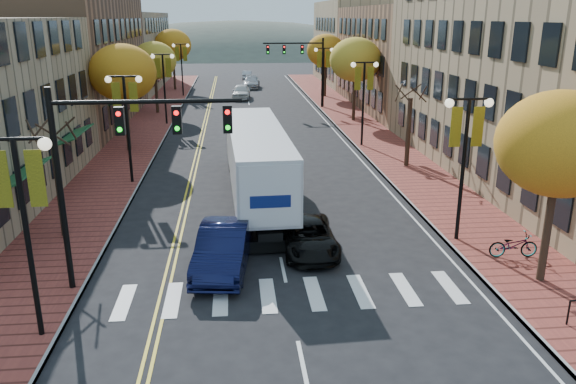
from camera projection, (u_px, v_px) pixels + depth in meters
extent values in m
plane|color=black|center=(295.00, 325.00, 17.26)|extent=(200.00, 200.00, 0.00)
cube|color=brown|center=(147.00, 128.00, 47.26)|extent=(4.00, 85.00, 0.15)
cube|color=brown|center=(357.00, 124.00, 48.92)|extent=(4.00, 85.00, 0.15)
cube|color=brown|center=(53.00, 60.00, 48.21)|extent=(12.00, 24.00, 11.00)
cube|color=#9E8966|center=(112.00, 51.00, 72.17)|extent=(12.00, 26.00, 9.50)
cube|color=brown|center=(430.00, 58.00, 57.34)|extent=(15.00, 24.00, 10.00)
cube|color=#9E8966|center=(377.00, 43.00, 78.08)|extent=(15.00, 20.00, 11.00)
cylinder|color=#382619|center=(59.00, 188.00, 23.34)|extent=(0.28, 0.28, 4.20)
cylinder|color=#382619|center=(126.00, 115.00, 38.43)|extent=(0.28, 0.28, 4.90)
ellipsoid|color=orange|center=(123.00, 73.00, 37.57)|extent=(4.48, 4.48, 3.81)
cylinder|color=#382619|center=(156.00, 89.00, 53.67)|extent=(0.28, 0.28, 4.55)
ellipsoid|color=gold|center=(154.00, 60.00, 52.88)|extent=(4.16, 4.16, 3.54)
cylinder|color=#382619|center=(174.00, 69.00, 70.68)|extent=(0.28, 0.28, 5.04)
ellipsoid|color=orange|center=(173.00, 45.00, 69.80)|extent=(4.61, 4.61, 3.92)
cylinder|color=#382619|center=(549.00, 219.00, 19.26)|extent=(0.28, 0.28, 4.55)
ellipsoid|color=orange|center=(560.00, 144.00, 18.47)|extent=(4.16, 4.16, 3.54)
cylinder|color=#382619|center=(408.00, 132.00, 34.50)|extent=(0.28, 0.28, 4.20)
cylinder|color=#382619|center=(354.00, 93.00, 49.59)|extent=(0.28, 0.28, 4.90)
ellipsoid|color=gold|center=(355.00, 60.00, 48.73)|extent=(4.48, 4.48, 3.81)
cylinder|color=#382619|center=(325.00, 75.00, 64.80)|extent=(0.28, 0.28, 4.76)
ellipsoid|color=orange|center=(326.00, 51.00, 63.97)|extent=(4.35, 4.35, 3.70)
cylinder|color=black|center=(28.00, 244.00, 15.66)|extent=(0.16, 0.16, 6.00)
cylinder|color=black|center=(13.00, 139.00, 14.76)|extent=(1.60, 0.10, 0.10)
sphere|color=#FFF2CC|center=(45.00, 144.00, 14.88)|extent=(0.36, 0.36, 0.36)
cube|color=gold|center=(1.00, 180.00, 15.05)|extent=(0.45, 0.03, 1.60)
cube|color=gold|center=(36.00, 179.00, 15.13)|extent=(0.45, 0.03, 1.60)
cylinder|color=black|center=(128.00, 132.00, 30.85)|extent=(0.16, 0.16, 6.00)
cylinder|color=black|center=(123.00, 76.00, 29.95)|extent=(1.60, 0.10, 0.10)
sphere|color=#FFF2CC|center=(108.00, 79.00, 29.92)|extent=(0.36, 0.36, 0.36)
sphere|color=#FFF2CC|center=(139.00, 79.00, 30.07)|extent=(0.36, 0.36, 0.36)
cube|color=gold|center=(116.00, 97.00, 30.24)|extent=(0.45, 0.03, 1.60)
cube|color=gold|center=(134.00, 97.00, 30.32)|extent=(0.45, 0.03, 1.60)
cylinder|color=black|center=(165.00, 90.00, 47.94)|extent=(0.16, 0.16, 6.00)
cylinder|color=black|center=(162.00, 54.00, 47.04)|extent=(1.60, 0.10, 0.10)
sphere|color=#FFF2CC|center=(153.00, 56.00, 47.01)|extent=(0.36, 0.36, 0.36)
sphere|color=#FFF2CC|center=(172.00, 56.00, 47.16)|extent=(0.36, 0.36, 0.36)
cube|color=gold|center=(158.00, 68.00, 47.33)|extent=(0.45, 0.03, 1.60)
cube|color=gold|center=(169.00, 68.00, 47.41)|extent=(0.45, 0.03, 1.60)
cylinder|color=black|center=(182.00, 71.00, 65.03)|extent=(0.16, 0.16, 6.00)
cylinder|color=black|center=(181.00, 44.00, 64.13)|extent=(1.60, 0.10, 0.10)
sphere|color=#FFF2CC|center=(174.00, 45.00, 64.10)|extent=(0.36, 0.36, 0.36)
sphere|color=#FFF2CC|center=(188.00, 45.00, 64.25)|extent=(0.36, 0.36, 0.36)
cube|color=gold|center=(177.00, 54.00, 64.42)|extent=(0.45, 0.03, 1.60)
cube|color=gold|center=(185.00, 54.00, 64.50)|extent=(0.45, 0.03, 1.60)
cylinder|color=black|center=(462.00, 173.00, 22.75)|extent=(0.16, 0.16, 6.00)
cylinder|color=black|center=(470.00, 99.00, 21.85)|extent=(1.60, 0.10, 0.10)
sphere|color=#FFF2CC|center=(449.00, 103.00, 21.82)|extent=(0.36, 0.36, 0.36)
sphere|color=#FFF2CC|center=(489.00, 103.00, 21.97)|extent=(0.36, 0.36, 0.36)
cube|color=gold|center=(456.00, 127.00, 22.14)|extent=(0.45, 0.03, 1.60)
cube|color=gold|center=(478.00, 127.00, 22.22)|extent=(0.45, 0.03, 1.60)
cylinder|color=black|center=(363.00, 106.00, 39.84)|extent=(0.16, 0.16, 6.00)
cylinder|color=black|center=(365.00, 62.00, 38.93)|extent=(1.60, 0.10, 0.10)
sphere|color=#FFF2CC|center=(353.00, 65.00, 38.91)|extent=(0.36, 0.36, 0.36)
sphere|color=#FFF2CC|center=(376.00, 65.00, 39.05)|extent=(0.36, 0.36, 0.36)
cube|color=gold|center=(358.00, 79.00, 39.22)|extent=(0.45, 0.03, 1.60)
cube|color=gold|center=(370.00, 78.00, 39.31)|extent=(0.45, 0.03, 1.60)
cylinder|color=black|center=(323.00, 79.00, 56.92)|extent=(0.16, 0.16, 6.00)
cylinder|color=black|center=(324.00, 48.00, 56.02)|extent=(1.60, 0.10, 0.10)
sphere|color=#FFF2CC|center=(316.00, 50.00, 55.99)|extent=(0.36, 0.36, 0.36)
sphere|color=#FFF2CC|center=(332.00, 50.00, 56.14)|extent=(0.36, 0.36, 0.36)
cube|color=gold|center=(319.00, 59.00, 56.31)|extent=(0.45, 0.03, 1.60)
cube|color=gold|center=(328.00, 59.00, 56.39)|extent=(0.45, 0.03, 1.60)
cylinder|color=black|center=(61.00, 195.00, 18.37)|extent=(0.20, 0.20, 7.00)
cylinder|color=black|center=(147.00, 102.00, 17.75)|extent=(6.00, 0.14, 0.14)
cube|color=black|center=(120.00, 121.00, 17.84)|extent=(0.30, 0.25, 0.90)
sphere|color=#FF0C0C|center=(118.00, 114.00, 17.64)|extent=(0.16, 0.16, 0.16)
cube|color=black|center=(177.00, 120.00, 18.01)|extent=(0.30, 0.25, 0.90)
sphere|color=#FF0C0C|center=(176.00, 113.00, 17.80)|extent=(0.16, 0.16, 0.16)
cube|color=black|center=(228.00, 119.00, 18.16)|extent=(0.30, 0.25, 0.90)
sphere|color=#FF0C0C|center=(227.00, 112.00, 17.95)|extent=(0.16, 0.16, 0.16)
cylinder|color=black|center=(322.00, 74.00, 56.76)|extent=(0.20, 0.20, 7.00)
cylinder|color=black|center=(293.00, 43.00, 55.59)|extent=(6.00, 0.14, 0.14)
cube|color=black|center=(302.00, 49.00, 55.85)|extent=(0.30, 0.25, 0.90)
sphere|color=#FF0C0C|center=(302.00, 47.00, 55.64)|extent=(0.16, 0.16, 0.16)
cube|color=black|center=(284.00, 49.00, 55.68)|extent=(0.30, 0.25, 0.90)
sphere|color=#FF0C0C|center=(284.00, 47.00, 55.47)|extent=(0.16, 0.16, 0.16)
cube|color=black|center=(268.00, 50.00, 55.53)|extent=(0.30, 0.25, 0.90)
sphere|color=#FF0C0C|center=(268.00, 47.00, 55.32)|extent=(0.16, 0.16, 0.16)
cube|color=black|center=(257.00, 190.00, 27.84)|extent=(1.43, 12.78, 0.34)
cube|color=silver|center=(257.00, 156.00, 27.33)|extent=(3.00, 12.83, 2.75)
cube|color=black|center=(247.00, 141.00, 35.03)|extent=(2.55, 3.03, 2.45)
cylinder|color=black|center=(243.00, 236.00, 23.00)|extent=(0.38, 0.99, 0.98)
cylinder|color=black|center=(292.00, 233.00, 23.26)|extent=(0.38, 0.99, 0.98)
cylinder|color=black|center=(241.00, 225.00, 24.11)|extent=(0.38, 0.99, 0.98)
cylinder|color=black|center=(288.00, 223.00, 24.37)|extent=(0.38, 0.99, 0.98)
cylinder|color=black|center=(232.00, 164.00, 34.12)|extent=(0.38, 0.99, 0.98)
cylinder|color=black|center=(266.00, 163.00, 34.38)|extent=(0.38, 0.99, 0.98)
cylinder|color=black|center=(231.00, 155.00, 36.16)|extent=(0.38, 0.99, 0.98)
cylinder|color=black|center=(262.00, 154.00, 36.42)|extent=(0.38, 0.99, 0.98)
imported|color=black|center=(223.00, 248.00, 20.87)|extent=(2.40, 5.28, 1.68)
imported|color=black|center=(309.00, 236.00, 22.54)|extent=(2.11, 4.52, 1.25)
imported|color=silver|center=(241.00, 92.00, 64.03)|extent=(2.29, 4.93, 1.63)
imported|color=#A3A4AB|center=(251.00, 82.00, 73.65)|extent=(2.61, 5.37, 1.51)
imported|color=#B2B2BA|center=(247.00, 75.00, 83.77)|extent=(1.57, 3.98, 1.29)
imported|color=gray|center=(513.00, 245.00, 21.64)|extent=(1.92, 0.76, 0.99)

